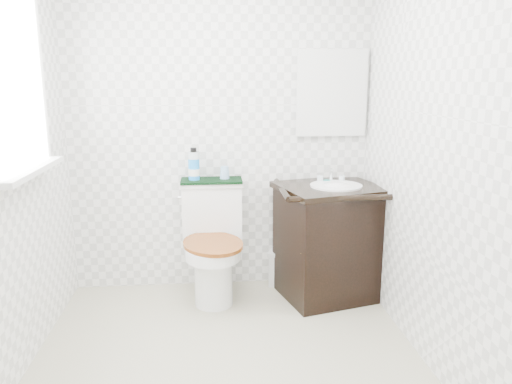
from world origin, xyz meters
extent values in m
plane|color=beige|center=(0.00, 0.00, 0.00)|extent=(2.40, 2.40, 0.00)
plane|color=white|center=(0.00, 1.20, 1.20)|extent=(2.40, 0.00, 2.40)
plane|color=white|center=(0.00, -1.20, 1.20)|extent=(2.40, 0.00, 2.40)
plane|color=white|center=(1.10, 0.00, 1.20)|extent=(0.00, 2.40, 2.40)
cube|color=white|center=(-1.07, 0.25, 1.55)|extent=(0.02, 0.70, 0.90)
cube|color=silver|center=(0.82, 1.18, 1.45)|extent=(0.50, 0.02, 0.60)
cylinder|color=white|center=(-0.07, 0.82, 0.20)|extent=(0.27, 0.27, 0.41)
cube|color=white|center=(-0.07, 1.07, 0.20)|extent=(0.27, 0.28, 0.41)
cube|color=white|center=(-0.07, 1.09, 0.60)|extent=(0.43, 0.18, 0.39)
cube|color=white|center=(-0.07, 1.09, 0.81)|extent=(0.45, 0.20, 0.03)
cylinder|color=white|center=(-0.07, 0.78, 0.41)|extent=(0.39, 0.39, 0.08)
cylinder|color=brown|center=(-0.07, 0.78, 0.46)|extent=(0.49, 0.49, 0.03)
cube|color=black|center=(0.77, 0.90, 0.39)|extent=(0.77, 0.70, 0.78)
cube|color=black|center=(0.77, 0.90, 0.80)|extent=(0.82, 0.75, 0.04)
cylinder|color=white|center=(0.80, 0.87, 0.83)|extent=(0.36, 0.36, 0.01)
ellipsoid|color=white|center=(0.80, 0.87, 0.77)|extent=(0.31, 0.31, 0.16)
cylinder|color=silver|center=(0.80, 1.03, 0.87)|extent=(0.02, 0.02, 0.10)
cube|color=silver|center=(0.45, 1.10, 0.12)|extent=(0.21, 0.18, 0.25)
cube|color=silver|center=(0.45, 1.10, 0.26)|extent=(0.23, 0.21, 0.03)
cube|color=black|center=(-0.07, 1.09, 0.84)|extent=(0.44, 0.22, 0.02)
cylinder|color=#1B86E8|center=(-0.19, 1.09, 0.92)|extent=(0.08, 0.08, 0.15)
cylinder|color=silver|center=(-0.19, 1.09, 1.02)|extent=(0.08, 0.08, 0.05)
cylinder|color=black|center=(-0.19, 1.09, 1.06)|extent=(0.04, 0.04, 0.03)
cone|color=#85AEDA|center=(0.03, 1.11, 0.89)|extent=(0.07, 0.07, 0.09)
ellipsoid|color=#1A7F76|center=(0.77, 1.03, 0.83)|extent=(0.08, 0.05, 0.02)
camera|label=1|loc=(-0.08, -2.45, 1.56)|focal=35.00mm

